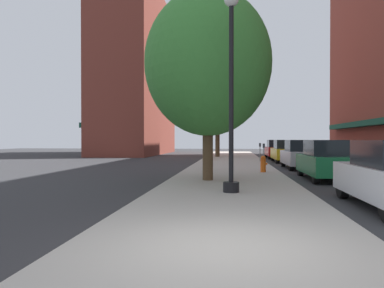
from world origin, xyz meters
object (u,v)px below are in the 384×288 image
object	(u,v)px
parking_meter_near	(264,151)
parking_meter_far	(260,150)
car_silver	(301,155)
lamppost	(231,88)
car_green	(327,160)
tree_near	(208,63)
car_red	(277,149)
car_yellow	(286,151)
tree_mid	(218,105)
fire_hydrant	(263,164)

from	to	relation	value
parking_meter_near	parking_meter_far	world-z (taller)	same
parking_meter_far	car_silver	distance (m)	5.44
lamppost	car_green	distance (m)	6.76
tree_near	car_silver	distance (m)	9.82
car_green	car_red	bearing A→B (deg)	89.96
parking_meter_near	car_yellow	world-z (taller)	car_yellow
tree_mid	car_red	size ratio (longest dim) A/B	1.68
tree_near	car_red	distance (m)	20.43
lamppost	parking_meter_near	size ratio (longest dim) A/B	4.50
lamppost	tree_mid	distance (m)	23.20
tree_mid	car_yellow	world-z (taller)	tree_mid
fire_hydrant	car_red	world-z (taller)	car_red
lamppost	parking_meter_near	world-z (taller)	lamppost
fire_hydrant	car_green	distance (m)	3.21
car_yellow	tree_mid	bearing A→B (deg)	131.79
fire_hydrant	tree_mid	bearing A→B (deg)	100.05
parking_meter_far	car_silver	xyz separation A→B (m)	(1.95, -5.08, -0.14)
parking_meter_near	car_red	bearing A→B (deg)	78.97
tree_near	car_green	world-z (taller)	tree_near
parking_meter_near	car_green	distance (m)	8.00
lamppost	fire_hydrant	bearing A→B (deg)	77.93
fire_hydrant	car_red	bearing A→B (deg)	81.15
parking_meter_far	tree_near	bearing A→B (deg)	-102.83
lamppost	parking_meter_far	distance (m)	16.23
tree_near	car_yellow	distance (m)	15.06
lamppost	car_yellow	xyz separation A→B (m)	(3.94, 16.97, -2.39)
tree_near	car_red	size ratio (longest dim) A/B	1.69
fire_hydrant	car_yellow	bearing A→B (deg)	76.22
car_yellow	car_silver	bearing A→B (deg)	-88.98
fire_hydrant	tree_near	xyz separation A→B (m)	(-2.41, -3.80, 4.08)
car_green	car_yellow	bearing A→B (deg)	89.96
tree_near	car_red	world-z (taller)	tree_near
parking_meter_near	car_green	world-z (taller)	car_green
fire_hydrant	car_green	size ratio (longest dim) A/B	0.18
lamppost	car_yellow	distance (m)	17.58
lamppost	tree_mid	world-z (taller)	tree_mid
car_yellow	parking_meter_near	bearing A→B (deg)	-113.53
fire_hydrant	parking_meter_near	world-z (taller)	parking_meter_near
tree_mid	car_green	world-z (taller)	tree_mid
parking_meter_far	tree_near	world-z (taller)	tree_near
parking_meter_far	car_yellow	world-z (taller)	car_yellow
tree_near	tree_mid	distance (m)	19.89
tree_mid	car_green	size ratio (longest dim) A/B	1.68
fire_hydrant	tree_mid	distance (m)	16.89
lamppost	car_silver	size ratio (longest dim) A/B	1.37
tree_near	car_silver	xyz separation A→B (m)	(4.85, 7.65, -3.79)
parking_meter_far	car_silver	bearing A→B (deg)	-69.00
car_green	fire_hydrant	bearing A→B (deg)	139.64
car_silver	car_red	bearing A→B (deg)	87.73
fire_hydrant	parking_meter_near	xyz separation A→B (m)	(0.49, 5.68, 0.43)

